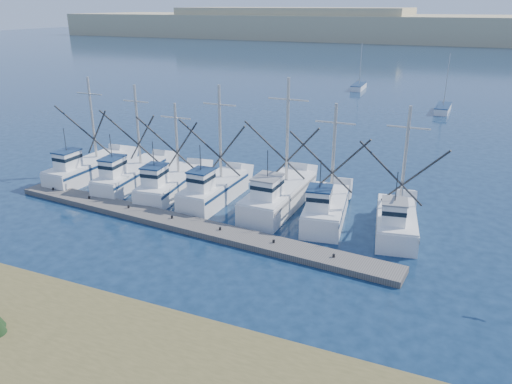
% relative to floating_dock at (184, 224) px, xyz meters
% --- Properties ---
extents(ground, '(500.00, 500.00, 0.00)m').
position_rel_floating_dock_xyz_m(ground, '(8.24, -6.02, -0.20)').
color(ground, '#0C1E36').
rests_on(ground, ground).
extents(floating_dock, '(30.50, 4.66, 0.41)m').
position_rel_floating_dock_xyz_m(floating_dock, '(0.00, 0.00, 0.00)').
color(floating_dock, '#645F59').
rests_on(floating_dock, ground).
extents(dune_ridge, '(360.00, 60.00, 10.00)m').
position_rel_floating_dock_xyz_m(dune_ridge, '(8.24, 203.98, 4.80)').
color(dune_ridge, tan).
rests_on(dune_ridge, ground).
extents(trawler_fleet, '(29.93, 9.27, 9.57)m').
position_rel_floating_dock_xyz_m(trawler_fleet, '(0.14, 5.07, 0.78)').
color(trawler_fleet, white).
rests_on(trawler_fleet, ground).
extents(sailboat_near, '(1.95, 6.22, 8.10)m').
position_rel_floating_dock_xyz_m(sailboat_near, '(13.47, 48.67, 0.29)').
color(sailboat_near, white).
rests_on(sailboat_near, ground).
extents(sailboat_far, '(2.08, 6.39, 8.10)m').
position_rel_floating_dock_xyz_m(sailboat_far, '(-2.08, 63.93, 0.29)').
color(sailboat_far, white).
rests_on(sailboat_far, ground).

